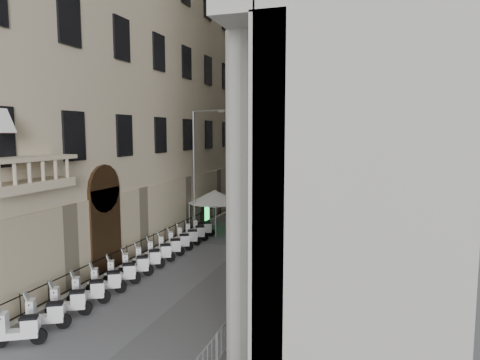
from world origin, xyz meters
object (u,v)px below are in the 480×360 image
object	(u,v)px
info_kiosk	(205,216)
scooter_0	(21,346)
security_tent	(213,195)
pedestrian_b	(311,197)
street_lamp	(198,161)
pedestrian_a	(266,211)

from	to	relation	value
info_kiosk	scooter_0	bearing A→B (deg)	-82.12
security_tent	info_kiosk	xyz separation A→B (m)	(-0.59, -0.00, -1.56)
security_tent	pedestrian_b	xyz separation A→B (m)	(5.52, 12.08, -1.59)
street_lamp	info_kiosk	bearing A→B (deg)	115.41
info_kiosk	pedestrian_a	size ratio (longest dim) A/B	1.22
pedestrian_b	scooter_0	bearing A→B (deg)	85.22
street_lamp	pedestrian_a	distance (m)	8.28
pedestrian_a	security_tent	bearing A→B (deg)	55.09
security_tent	info_kiosk	bearing A→B (deg)	-179.78
scooter_0	info_kiosk	size ratio (longest dim) A/B	0.78
pedestrian_a	pedestrian_b	world-z (taller)	pedestrian_b
security_tent	street_lamp	size ratio (longest dim) A/B	0.43
street_lamp	pedestrian_a	xyz separation A→B (m)	(3.29, 6.19, -4.41)
scooter_0	pedestrian_a	size ratio (longest dim) A/B	0.95
scooter_0	security_tent	size ratio (longest dim) A/B	0.40
scooter_0	security_tent	distance (m)	18.59
street_lamp	info_kiosk	size ratio (longest dim) A/B	4.53
security_tent	pedestrian_b	distance (m)	13.38
pedestrian_a	scooter_0	bearing A→B (deg)	84.36
pedestrian_a	street_lamp	bearing A→B (deg)	63.46
scooter_0	pedestrian_b	bearing A→B (deg)	-38.73
scooter_0	security_tent	world-z (taller)	security_tent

